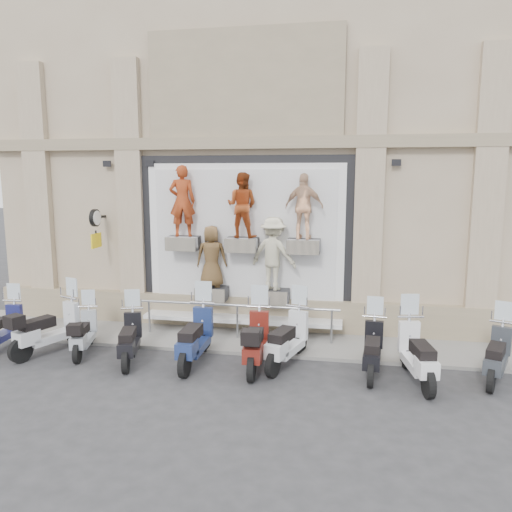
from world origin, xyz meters
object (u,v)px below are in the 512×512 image
object	(u,v)px
guard_rail	(237,322)
scooter_a	(1,319)
scooter_b	(49,318)
scooter_g	(288,329)
clock_sign_bracket	(96,223)
scooter_e	(195,326)
scooter_f	(256,330)
scooter_j	(498,345)
scooter_d	(129,329)
scooter_i	(418,342)
scooter_c	(83,324)
scooter_h	(373,339)

from	to	relation	value
guard_rail	scooter_a	bearing A→B (deg)	-163.05
scooter_a	scooter_b	world-z (taller)	scooter_b
guard_rail	scooter_a	distance (m)	5.55
scooter_g	guard_rail	bearing A→B (deg)	152.12
guard_rail	scooter_b	bearing A→B (deg)	-158.38
clock_sign_bracket	scooter_e	bearing A→B (deg)	-32.35
clock_sign_bracket	scooter_f	world-z (taller)	clock_sign_bracket
guard_rail	scooter_j	xyz separation A→B (m)	(5.61, -1.41, 0.28)
scooter_d	scooter_j	distance (m)	7.63
scooter_b	scooter_i	size ratio (longest dim) A/B	1.01
scooter_c	scooter_i	bearing A→B (deg)	-17.27
scooter_c	scooter_h	xyz separation A→B (m)	(6.45, -0.02, 0.06)
clock_sign_bracket	scooter_a	bearing A→B (deg)	-123.91
scooter_a	scooter_e	size ratio (longest dim) A/B	0.86
guard_rail	scooter_j	size ratio (longest dim) A/B	2.75
scooter_i	scooter_g	bearing A→B (deg)	161.80
guard_rail	scooter_a	xyz separation A→B (m)	(-5.30, -1.61, 0.27)
scooter_g	scooter_h	world-z (taller)	scooter_g
scooter_i	scooter_e	bearing A→B (deg)	168.84
guard_rail	scooter_c	distance (m)	3.60
scooter_d	scooter_e	size ratio (longest dim) A/B	0.88
scooter_f	scooter_h	distance (m)	2.42
scooter_h	scooter_d	bearing A→B (deg)	-172.25
scooter_a	scooter_c	bearing A→B (deg)	-1.28
scooter_c	scooter_e	bearing A→B (deg)	-18.16
scooter_a	scooter_i	distance (m)	9.34
scooter_b	scooter_j	world-z (taller)	scooter_b
scooter_i	scooter_a	bearing A→B (deg)	169.42
scooter_j	scooter_e	bearing A→B (deg)	-155.98
scooter_b	scooter_d	bearing A→B (deg)	16.82
scooter_a	scooter_f	bearing A→B (deg)	-4.47
guard_rail	scooter_h	distance (m)	3.55
scooter_d	scooter_f	world-z (taller)	scooter_f
scooter_d	scooter_g	distance (m)	3.45
guard_rail	scooter_j	world-z (taller)	scooter_j
scooter_c	scooter_i	size ratio (longest dim) A/B	0.84
scooter_j	scooter_i	bearing A→B (deg)	-145.38
scooter_a	scooter_b	size ratio (longest dim) A/B	0.89
scooter_c	scooter_j	xyz separation A→B (m)	(8.87, 0.09, 0.06)
scooter_j	scooter_d	bearing A→B (deg)	-155.32
scooter_a	scooter_h	xyz separation A→B (m)	(8.49, 0.09, 0.02)
scooter_e	scooter_i	distance (m)	4.60
scooter_h	scooter_j	distance (m)	2.42
scooter_g	scooter_j	bearing A→B (deg)	15.81
scooter_d	guard_rail	bearing A→B (deg)	25.17
guard_rail	clock_sign_bracket	size ratio (longest dim) A/B	4.96
scooter_d	scooter_i	xyz separation A→B (m)	(6.05, 0.02, 0.07)
guard_rail	clock_sign_bracket	world-z (taller)	clock_sign_bracket
scooter_i	scooter_j	size ratio (longest dim) A/B	1.09
scooter_c	scooter_j	distance (m)	8.87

